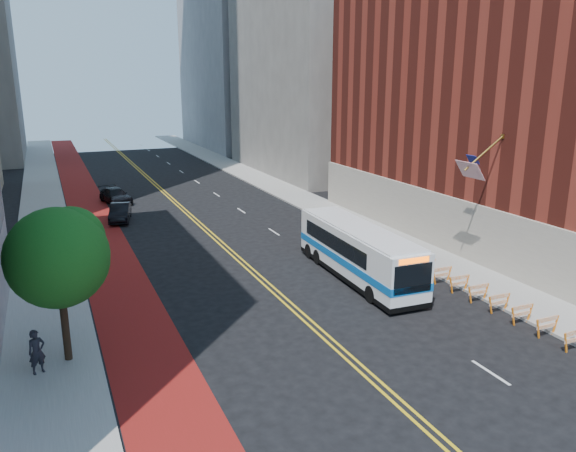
{
  "coord_description": "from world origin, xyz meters",
  "views": [
    {
      "loc": [
        -11.37,
        -17.92,
        11.94
      ],
      "look_at": [
        -0.08,
        8.0,
        4.42
      ],
      "focal_mm": 35.0,
      "sensor_mm": 36.0,
      "label": 1
    }
  ],
  "objects_px": {
    "street_tree": "(59,253)",
    "transit_bus": "(357,251)",
    "pedestrian": "(37,352)",
    "car_a": "(81,224)",
    "car_c": "(116,196)",
    "car_b": "(120,212)"
  },
  "relations": [
    {
      "from": "car_b",
      "to": "pedestrian",
      "type": "bearing_deg",
      "value": -92.09
    },
    {
      "from": "pedestrian",
      "to": "car_a",
      "type": "bearing_deg",
      "value": 59.72
    },
    {
      "from": "transit_bus",
      "to": "car_a",
      "type": "height_order",
      "value": "transit_bus"
    },
    {
      "from": "street_tree",
      "to": "car_a",
      "type": "bearing_deg",
      "value": 84.9
    },
    {
      "from": "car_c",
      "to": "car_a",
      "type": "bearing_deg",
      "value": -123.82
    },
    {
      "from": "street_tree",
      "to": "car_b",
      "type": "height_order",
      "value": "street_tree"
    },
    {
      "from": "car_a",
      "to": "pedestrian",
      "type": "distance_m",
      "value": 22.8
    },
    {
      "from": "transit_bus",
      "to": "pedestrian",
      "type": "bearing_deg",
      "value": -162.1
    },
    {
      "from": "car_a",
      "to": "pedestrian",
      "type": "bearing_deg",
      "value": -98.62
    },
    {
      "from": "street_tree",
      "to": "pedestrian",
      "type": "distance_m",
      "value": 4.09
    },
    {
      "from": "car_a",
      "to": "transit_bus",
      "type": "bearing_deg",
      "value": -50.43
    },
    {
      "from": "street_tree",
      "to": "car_c",
      "type": "distance_m",
      "value": 32.74
    },
    {
      "from": "car_a",
      "to": "pedestrian",
      "type": "relative_size",
      "value": 2.38
    },
    {
      "from": "street_tree",
      "to": "car_a",
      "type": "height_order",
      "value": "street_tree"
    },
    {
      "from": "car_a",
      "to": "car_b",
      "type": "relative_size",
      "value": 1.0
    },
    {
      "from": "car_c",
      "to": "pedestrian",
      "type": "distance_m",
      "value": 33.51
    },
    {
      "from": "street_tree",
      "to": "transit_bus",
      "type": "relative_size",
      "value": 0.56
    },
    {
      "from": "car_b",
      "to": "car_c",
      "type": "height_order",
      "value": "car_b"
    },
    {
      "from": "transit_bus",
      "to": "car_c",
      "type": "height_order",
      "value": "transit_bus"
    },
    {
      "from": "street_tree",
      "to": "car_a",
      "type": "distance_m",
      "value": 22.25
    },
    {
      "from": "car_c",
      "to": "pedestrian",
      "type": "bearing_deg",
      "value": -115.03
    },
    {
      "from": "transit_bus",
      "to": "car_b",
      "type": "relative_size",
      "value": 2.65
    }
  ]
}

